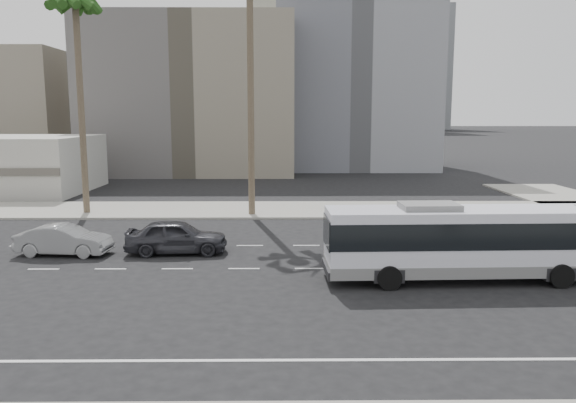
{
  "coord_description": "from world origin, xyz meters",
  "views": [
    {
      "loc": [
        -1.24,
        -24.28,
        6.83
      ],
      "look_at": [
        -0.98,
        4.0,
        2.45
      ],
      "focal_mm": 34.67,
      "sensor_mm": 36.0,
      "label": 1
    }
  ],
  "objects_px": {
    "city_bus": "(463,240)",
    "car_b": "(64,240)",
    "car_a": "(177,237)",
    "palm_mid": "(75,5)"
  },
  "relations": [
    {
      "from": "city_bus",
      "to": "car_b",
      "type": "relative_size",
      "value": 2.52
    },
    {
      "from": "city_bus",
      "to": "car_b",
      "type": "distance_m",
      "value": 18.87
    },
    {
      "from": "city_bus",
      "to": "car_b",
      "type": "height_order",
      "value": "city_bus"
    },
    {
      "from": "car_a",
      "to": "city_bus",
      "type": "bearing_deg",
      "value": -113.27
    },
    {
      "from": "car_a",
      "to": "car_b",
      "type": "height_order",
      "value": "car_a"
    },
    {
      "from": "city_bus",
      "to": "palm_mid",
      "type": "distance_m",
      "value": 29.21
    },
    {
      "from": "city_bus",
      "to": "palm_mid",
      "type": "bearing_deg",
      "value": 141.49
    },
    {
      "from": "car_a",
      "to": "palm_mid",
      "type": "relative_size",
      "value": 0.32
    },
    {
      "from": "car_b",
      "to": "palm_mid",
      "type": "xyz_separation_m",
      "value": [
        -2.88,
        11.44,
        13.31
      ]
    },
    {
      "from": "palm_mid",
      "to": "car_a",
      "type": "bearing_deg",
      "value": -53.08
    }
  ]
}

